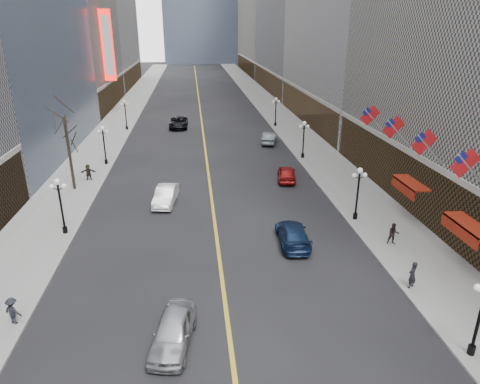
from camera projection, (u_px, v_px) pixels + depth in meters
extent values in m
cube|color=gray|center=(284.00, 121.00, 73.33)|extent=(6.00, 230.00, 0.15)
cube|color=gray|center=(117.00, 125.00, 70.45)|extent=(6.00, 230.00, 0.15)
cube|color=gold|center=(200.00, 112.00, 81.17)|extent=(0.25, 200.00, 0.02)
cube|color=#47372F|center=(440.00, 193.00, 34.91)|extent=(2.80, 41.00, 5.00)
cube|color=#47372F|center=(313.00, 108.00, 71.01)|extent=(2.80, 35.00, 5.00)
cube|color=#47372F|center=(272.00, 80.00, 106.18)|extent=(2.80, 39.00, 5.00)
cube|color=#47372F|center=(249.00, 65.00, 145.97)|extent=(2.80, 45.00, 5.00)
cube|color=#47372F|center=(106.00, 94.00, 84.81)|extent=(2.80, 29.00, 5.00)
cube|color=#47372F|center=(129.00, 75.00, 116.28)|extent=(2.80, 37.00, 5.00)
cylinder|color=black|center=(471.00, 350.00, 21.15)|extent=(0.36, 0.36, 0.50)
cylinder|color=black|center=(479.00, 321.00, 20.52)|extent=(0.16, 0.16, 4.00)
sphere|color=white|center=(478.00, 288.00, 19.78)|extent=(0.36, 0.36, 0.36)
cylinder|color=black|center=(355.00, 216.00, 35.96)|extent=(0.36, 0.36, 0.50)
cylinder|color=black|center=(357.00, 197.00, 35.32)|extent=(0.16, 0.16, 4.00)
sphere|color=white|center=(360.00, 170.00, 34.49)|extent=(0.44, 0.44, 0.44)
sphere|color=white|center=(354.00, 175.00, 34.58)|extent=(0.36, 0.36, 0.36)
sphere|color=white|center=(365.00, 175.00, 34.68)|extent=(0.36, 0.36, 0.36)
cylinder|color=black|center=(303.00, 156.00, 52.62)|extent=(0.36, 0.36, 0.50)
cylinder|color=black|center=(303.00, 142.00, 51.98)|extent=(0.16, 0.16, 4.00)
sphere|color=white|center=(304.00, 123.00, 51.14)|extent=(0.44, 0.44, 0.44)
sphere|color=white|center=(301.00, 126.00, 51.24)|extent=(0.36, 0.36, 0.36)
sphere|color=white|center=(308.00, 126.00, 51.34)|extent=(0.36, 0.36, 0.36)
cylinder|color=black|center=(275.00, 124.00, 69.28)|extent=(0.36, 0.36, 0.50)
cylinder|color=black|center=(276.00, 113.00, 68.64)|extent=(0.16, 0.16, 4.00)
sphere|color=white|center=(276.00, 99.00, 67.80)|extent=(0.44, 0.44, 0.44)
sphere|color=white|center=(273.00, 102.00, 67.90)|extent=(0.36, 0.36, 0.36)
sphere|color=white|center=(279.00, 101.00, 68.00)|extent=(0.36, 0.36, 0.36)
cylinder|color=black|center=(65.00, 230.00, 33.54)|extent=(0.36, 0.36, 0.50)
cylinder|color=black|center=(62.00, 209.00, 32.90)|extent=(0.16, 0.16, 4.00)
sphere|color=white|center=(57.00, 181.00, 32.06)|extent=(0.44, 0.44, 0.44)
sphere|color=white|center=(52.00, 187.00, 32.16)|extent=(0.36, 0.36, 0.36)
sphere|color=white|center=(64.00, 186.00, 32.25)|extent=(0.36, 0.36, 0.36)
cylinder|color=black|center=(106.00, 162.00, 50.20)|extent=(0.36, 0.36, 0.50)
cylinder|color=black|center=(105.00, 147.00, 49.56)|extent=(0.16, 0.16, 4.00)
sphere|color=white|center=(102.00, 128.00, 48.72)|extent=(0.44, 0.44, 0.44)
sphere|color=white|center=(99.00, 131.00, 48.82)|extent=(0.36, 0.36, 0.36)
sphere|color=white|center=(107.00, 131.00, 48.91)|extent=(0.36, 0.36, 0.36)
cylinder|color=black|center=(127.00, 128.00, 66.86)|extent=(0.36, 0.36, 0.50)
cylinder|color=black|center=(126.00, 117.00, 66.22)|extent=(0.16, 0.16, 4.00)
sphere|color=white|center=(124.00, 102.00, 65.38)|extent=(0.44, 0.44, 0.44)
sphere|color=white|center=(122.00, 104.00, 65.48)|extent=(0.36, 0.36, 0.36)
sphere|color=white|center=(128.00, 104.00, 65.57)|extent=(0.36, 0.36, 0.36)
cylinder|color=#B2B2B7|center=(473.00, 173.00, 26.63)|extent=(2.49, 0.12, 2.49)
cube|color=red|center=(465.00, 163.00, 26.33)|extent=(1.94, 0.04, 1.94)
cube|color=navy|center=(461.00, 158.00, 26.17)|extent=(0.88, 0.06, 0.88)
cylinder|color=#B2B2B7|center=(431.00, 151.00, 31.26)|extent=(2.49, 0.12, 2.49)
cube|color=red|center=(424.00, 142.00, 30.96)|extent=(1.94, 0.04, 1.94)
cube|color=navy|center=(420.00, 138.00, 30.79)|extent=(0.88, 0.06, 0.88)
cylinder|color=#B2B2B7|center=(400.00, 135.00, 35.89)|extent=(2.49, 0.12, 2.49)
cube|color=red|center=(394.00, 127.00, 35.58)|extent=(1.94, 0.04, 1.94)
cube|color=navy|center=(390.00, 123.00, 35.42)|extent=(0.88, 0.06, 0.88)
cylinder|color=#B2B2B7|center=(376.00, 122.00, 40.52)|extent=(2.49, 0.12, 2.49)
cube|color=red|center=(370.00, 115.00, 40.21)|extent=(1.94, 0.04, 1.94)
cube|color=navy|center=(367.00, 112.00, 40.05)|extent=(0.88, 0.06, 0.88)
cube|color=maroon|center=(470.00, 224.00, 28.00)|extent=(1.40, 4.00, 0.15)
cube|color=maroon|center=(459.00, 230.00, 28.08)|extent=(0.10, 4.00, 0.90)
cube|color=maroon|center=(411.00, 183.00, 35.40)|extent=(1.40, 4.00, 0.15)
cube|color=maroon|center=(403.00, 188.00, 35.48)|extent=(0.10, 4.00, 0.90)
cube|color=red|center=(108.00, 46.00, 75.16)|extent=(2.00, 0.50, 12.00)
cube|color=white|center=(108.00, 46.00, 75.17)|extent=(1.40, 0.55, 10.00)
cylinder|color=#2D231C|center=(70.00, 154.00, 41.40)|extent=(0.28, 0.28, 7.20)
imported|color=#A5A7AD|center=(173.00, 331.00, 21.84)|extent=(2.75, 5.03, 1.62)
imported|color=white|center=(166.00, 195.00, 39.22)|extent=(2.34, 5.05, 1.60)
imported|color=black|center=(179.00, 123.00, 68.30)|extent=(2.93, 6.13, 1.69)
imported|color=#132447|center=(293.00, 234.00, 32.02)|extent=(2.43, 5.39, 1.53)
imported|color=maroon|center=(287.00, 173.00, 45.15)|extent=(2.62, 4.83, 1.56)
imported|color=#505758|center=(269.00, 138.00, 59.29)|extent=(3.03, 5.20, 1.62)
imported|color=black|center=(412.00, 275.00, 26.31)|extent=(0.81, 0.75, 1.80)
imported|color=black|center=(393.00, 234.00, 31.63)|extent=(0.88, 0.59, 1.66)
imported|color=black|center=(13.00, 311.00, 23.15)|extent=(1.11, 0.82, 1.59)
imported|color=black|center=(88.00, 172.00, 44.78)|extent=(1.62, 0.59, 1.71)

